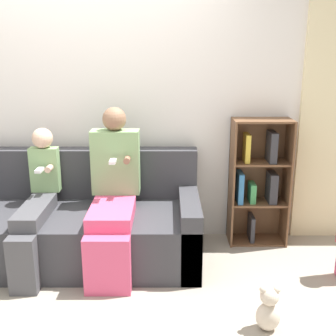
% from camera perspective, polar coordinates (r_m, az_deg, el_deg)
% --- Properties ---
extents(ground_plane, '(14.00, 14.00, 0.00)m').
position_cam_1_polar(ground_plane, '(3.36, -12.40, -16.10)').
color(ground_plane, '#9E9384').
extents(back_wall, '(10.00, 0.06, 2.55)m').
position_cam_1_polar(back_wall, '(3.92, -10.36, 8.55)').
color(back_wall, silver).
rests_on(back_wall, ground_plane).
extents(curtain_panel, '(0.66, 0.04, 2.31)m').
position_cam_1_polar(curtain_panel, '(4.12, 21.63, 6.34)').
color(curtain_panel, beige).
rests_on(curtain_panel, ground_plane).
extents(couch, '(2.13, 0.92, 0.89)m').
position_cam_1_polar(couch, '(3.74, -12.76, -7.58)').
color(couch, '#38383D').
rests_on(couch, ground_plane).
extents(adult_seated, '(0.40, 0.85, 1.29)m').
position_cam_1_polar(adult_seated, '(3.45, -7.64, -2.89)').
color(adult_seated, '#DB4C75').
rests_on(adult_seated, ground_plane).
extents(child_seated, '(0.24, 0.88, 1.11)m').
position_cam_1_polar(child_seated, '(3.57, -17.67, -4.54)').
color(child_seated, '#47474C').
rests_on(child_seated, ground_plane).
extents(bookshelf, '(0.52, 0.29, 1.16)m').
position_cam_1_polar(bookshelf, '(3.95, 11.92, -1.62)').
color(bookshelf, brown).
rests_on(bookshelf, ground_plane).
extents(teddy_bear, '(0.16, 0.13, 0.32)m').
position_cam_1_polar(teddy_bear, '(2.92, 13.27, -18.13)').
color(teddy_bear, beige).
rests_on(teddy_bear, ground_plane).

